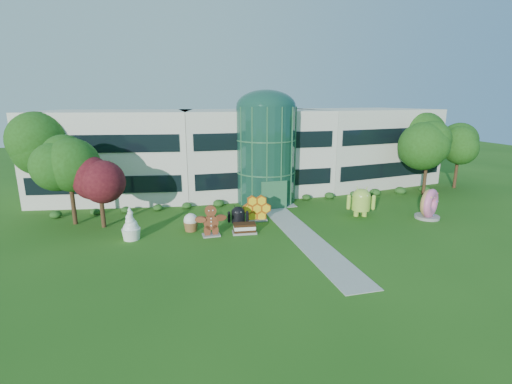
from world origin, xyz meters
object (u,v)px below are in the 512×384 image
object	(u,v)px
donut	(428,203)
gingerbread	(211,220)
android_green	(361,200)
android_black	(238,215)

from	to	relation	value
donut	gingerbread	distance (m)	19.59
android_green	gingerbread	bearing A→B (deg)	-155.96
android_green	android_black	distance (m)	11.54
android_green	donut	distance (m)	5.93
android_green	gingerbread	xyz separation A→B (m)	(-14.03, -1.56, -0.27)
android_green	android_black	bearing A→B (deg)	-161.94
android_green	donut	size ratio (longest dim) A/B	1.10
android_green	donut	bearing A→B (deg)	-2.92
android_black	donut	distance (m)	17.20
android_green	donut	xyz separation A→B (m)	(5.55, -2.09, -0.14)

